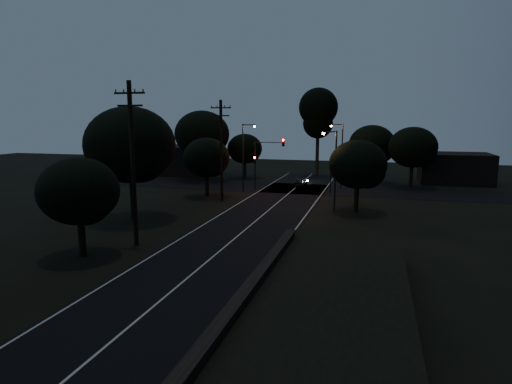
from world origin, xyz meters
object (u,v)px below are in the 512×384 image
Objects in this scene: utility_pole_mid at (133,162)px; signal_mast at (268,155)px; utility_pole_far at (221,149)px; streetlight_b at (340,151)px; signal_right at (331,169)px; streetlight_c at (334,165)px; signal_left at (255,167)px; streetlight_a at (245,153)px; car at (301,182)px; tall_pine at (318,113)px.

utility_pole_mid reaches higher than signal_mast.
utility_pole_far reaches higher than signal_mast.
signal_mast is (3.09, 7.99, -1.15)m from utility_pole_far.
utility_pole_mid is 31.15m from streetlight_b.
utility_pole_far reaches higher than signal_right.
streetlight_c is at bearing 51.74° from utility_pole_mid.
signal_mast reaches higher than signal_left.
streetlight_b is (10.61, 6.00, 0.00)m from streetlight_a.
signal_left and signal_right have the same top height.
utility_pole_mid is at bearing -128.26° from streetlight_c.
signal_mast is (3.09, 24.99, -1.40)m from utility_pole_mid.
signal_mast is at bearing 82.96° from utility_pole_mid.
car is at bearing 46.97° from streetlight_a.
signal_left is (-5.60, -15.01, -6.68)m from tall_pine.
tall_pine is 1.76× the size of streetlight_c.
signal_right is at bearing 11.34° from streetlight_a.
signal_mast is 3.13m from streetlight_a.
streetlight_a is at bearing -150.52° from streetlight_b.
streetlight_b is (9.91, 4.01, 1.80)m from signal_left.
signal_right is at bearing 67.01° from utility_pole_mid.
utility_pole_far is 14.54m from car.
utility_pole_far is 16.51m from streetlight_b.
signal_left is at bearing 86.79° from utility_pole_mid.
streetlight_c is (4.83, -25.00, -5.16)m from tall_pine.
streetlight_c is at bearing -87.86° from streetlight_b.
streetlight_b reaches higher than streetlight_c.
streetlight_b is 2.63× the size of car.
signal_right is 0.66× the size of signal_mast.
streetlight_a is at bearing -109.59° from signal_left.
streetlight_b is 14.01m from streetlight_c.
streetlight_b is at bearing 46.70° from utility_pole_far.
utility_pole_mid is 1.38× the size of streetlight_a.
utility_pole_mid reaches higher than utility_pole_far.
car is at bearing 179.00° from streetlight_b.
signal_left is 0.55× the size of streetlight_c.
tall_pine is 1.65× the size of streetlight_a.
utility_pole_mid is 2.68× the size of signal_right.
streetlight_a and streetlight_b have the same top height.
tall_pine is 25.98m from streetlight_c.
tall_pine is 3.22× the size of signal_right.
utility_pole_mid is 25.22m from signal_mast.
streetlight_b reaches higher than car.
utility_pole_far is at bearing -99.94° from signal_left.
streetlight_a is at bearing 88.27° from utility_pole_mid.
utility_pole_mid is at bearing -90.00° from utility_pole_far.
utility_pole_far reaches higher than signal_left.
utility_pole_mid reaches higher than streetlight_b.
signal_right is 10.26m from streetlight_a.
car is at bearing 39.49° from signal_left.
streetlight_b is (8.22, 4.01, 0.30)m from signal_mast.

